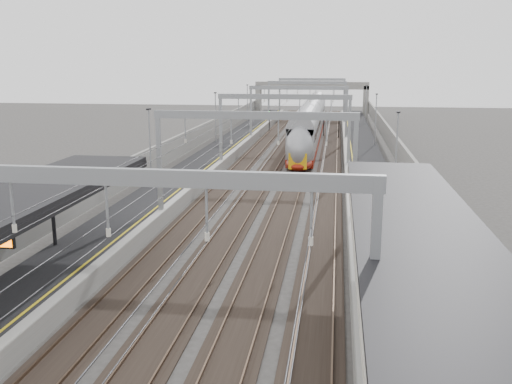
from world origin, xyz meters
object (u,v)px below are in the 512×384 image
(bench, at_px, (441,369))
(overbridge, at_px, (312,90))
(signal_green, at_px, (269,117))
(train, at_px, (310,126))

(bench, bearing_deg, overbridge, 94.97)
(signal_green, bearing_deg, overbridge, 78.85)
(overbridge, bearing_deg, signal_green, -101.15)
(overbridge, xyz_separation_m, train, (1.50, -35.97, -3.15))
(signal_green, bearing_deg, bench, -79.10)
(signal_green, bearing_deg, train, -55.05)
(train, distance_m, bench, 61.72)
(overbridge, height_order, bench, overbridge)
(train, distance_m, signal_green, 11.70)
(overbridge, xyz_separation_m, bench, (8.46, -97.30, -3.73))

